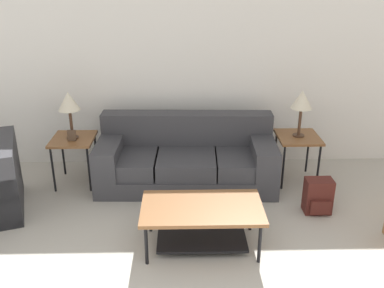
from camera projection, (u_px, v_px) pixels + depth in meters
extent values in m
cube|color=white|center=(186.00, 68.00, 5.53)|extent=(8.30, 0.06, 2.60)
cube|color=#38383D|center=(186.00, 176.00, 5.31)|extent=(2.17, 0.99, 0.22)
cube|color=#38383D|center=(128.00, 161.00, 5.22)|extent=(0.72, 0.85, 0.20)
cube|color=#38383D|center=(186.00, 161.00, 5.21)|extent=(0.72, 0.85, 0.20)
cube|color=#38383D|center=(245.00, 161.00, 5.20)|extent=(0.72, 0.85, 0.20)
cube|color=#38383D|center=(187.00, 128.00, 5.42)|extent=(2.15, 0.33, 0.40)
cube|color=#38383D|center=(111.00, 162.00, 5.25)|extent=(0.31, 0.93, 0.58)
cube|color=#38383D|center=(262.00, 163.00, 5.23)|extent=(0.31, 0.93, 0.58)
cube|color=#38383D|center=(3.00, 159.00, 4.59)|extent=(0.56, 1.00, 0.40)
cube|color=brown|center=(202.00, 208.00, 3.99)|extent=(1.14, 0.65, 0.04)
cylinder|color=black|center=(146.00, 245.00, 3.82)|extent=(0.03, 0.03, 0.40)
cylinder|color=black|center=(260.00, 243.00, 3.84)|extent=(0.03, 0.03, 0.40)
cylinder|color=black|center=(150.00, 214.00, 4.31)|extent=(0.03, 0.03, 0.40)
cylinder|color=black|center=(251.00, 213.00, 4.33)|extent=(0.03, 0.03, 0.40)
cube|color=black|center=(202.00, 238.00, 4.12)|extent=(0.85, 0.45, 0.02)
cube|color=brown|center=(73.00, 139.00, 5.17)|extent=(0.50, 0.55, 0.03)
cylinder|color=black|center=(53.00, 170.00, 5.06)|extent=(0.03, 0.03, 0.57)
cylinder|color=black|center=(89.00, 170.00, 5.07)|extent=(0.03, 0.03, 0.57)
cylinder|color=black|center=(63.00, 154.00, 5.49)|extent=(0.03, 0.03, 0.57)
cylinder|color=black|center=(96.00, 154.00, 5.50)|extent=(0.03, 0.03, 0.57)
cube|color=brown|center=(298.00, 137.00, 5.23)|extent=(0.50, 0.55, 0.03)
cylinder|color=black|center=(283.00, 168.00, 5.12)|extent=(0.03, 0.03, 0.57)
cylinder|color=black|center=(318.00, 167.00, 5.13)|extent=(0.03, 0.03, 0.57)
cylinder|color=black|center=(275.00, 152.00, 5.55)|extent=(0.03, 0.03, 0.57)
cylinder|color=black|center=(308.00, 152.00, 5.56)|extent=(0.03, 0.03, 0.57)
cylinder|color=#472D1E|center=(73.00, 137.00, 5.16)|extent=(0.14, 0.14, 0.02)
cylinder|color=#472D1E|center=(71.00, 123.00, 5.09)|extent=(0.04, 0.04, 0.34)
cone|color=beige|center=(69.00, 101.00, 4.99)|extent=(0.26, 0.26, 0.22)
cylinder|color=#472D1E|center=(298.00, 135.00, 5.22)|extent=(0.14, 0.14, 0.02)
cylinder|color=#472D1E|center=(300.00, 122.00, 5.15)|extent=(0.04, 0.04, 0.34)
cone|color=beige|center=(302.00, 99.00, 5.05)|extent=(0.26, 0.26, 0.22)
cube|color=#4C1E19|center=(318.00, 196.00, 4.66)|extent=(0.29, 0.19, 0.39)
cube|color=#4C1E19|center=(320.00, 207.00, 4.58)|extent=(0.22, 0.05, 0.16)
cylinder|color=#4C1E19|center=(308.00, 189.00, 4.76)|extent=(0.02, 0.02, 0.29)
cylinder|color=#4C1E19|center=(322.00, 189.00, 4.76)|extent=(0.02, 0.02, 0.29)
cube|color=#4C3828|center=(72.00, 135.00, 5.06)|extent=(0.10, 0.04, 0.13)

